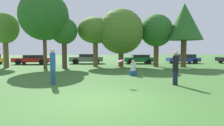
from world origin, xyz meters
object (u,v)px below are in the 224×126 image
at_px(bystander_sitting, 133,69).
at_px(tree_2, 64,32).
at_px(parked_car_blue, 184,59).
at_px(tree_4, 121,32).
at_px(person_thrower, 53,66).
at_px(tree_6, 184,22).
at_px(person_catcher, 175,68).
at_px(parked_car_grey, 87,58).
at_px(tree_3, 95,31).
at_px(parked_car_red, 33,59).
at_px(tree_0, 5,29).
at_px(frisbee, 120,61).
at_px(tree_1, 44,16).
at_px(tree_5, 156,31).
at_px(parked_car_green, 139,59).

distance_m(bystander_sitting, tree_2, 8.71).
bearing_deg(parked_car_blue, tree_4, 28.32).
height_order(person_thrower, tree_6, tree_6).
relative_size(person_thrower, tree_6, 0.28).
height_order(person_catcher, parked_car_grey, person_catcher).
height_order(tree_6, parked_car_blue, tree_6).
height_order(person_thrower, tree_4, tree_4).
bearing_deg(person_catcher, bystander_sitting, -62.07).
xyz_separation_m(tree_3, tree_4, (2.69, -0.51, -0.14)).
relative_size(tree_6, parked_car_red, 1.44).
bearing_deg(tree_4, tree_3, 169.35).
bearing_deg(parked_car_red, person_catcher, 129.88).
distance_m(person_catcher, parked_car_grey, 16.35).
bearing_deg(parked_car_red, tree_3, 154.55).
bearing_deg(parked_car_blue, person_thrower, 47.19).
relative_size(person_catcher, tree_0, 0.31).
height_order(person_thrower, person_catcher, person_thrower).
height_order(frisbee, parked_car_blue, frisbee).
bearing_deg(frisbee, tree_4, 82.90).
bearing_deg(tree_3, bystander_sitting, -69.37).
bearing_deg(tree_1, parked_car_grey, 60.95).
xyz_separation_m(tree_3, parked_car_red, (-7.82, 3.84, -3.19)).
bearing_deg(bystander_sitting, person_catcher, -67.94).
height_order(tree_4, tree_5, tree_4).
distance_m(person_thrower, tree_5, 13.22).
xyz_separation_m(person_thrower, parked_car_blue, (13.79, 14.53, -0.33)).
relative_size(tree_0, tree_6, 0.85).
height_order(person_thrower, frisbee, person_thrower).
relative_size(tree_4, tree_5, 1.10).
distance_m(parked_car_grey, parked_car_green, 6.78).
relative_size(tree_6, parked_car_blue, 1.56).
distance_m(tree_6, parked_car_green, 7.60).
relative_size(tree_3, tree_4, 0.87).
xyz_separation_m(person_thrower, bystander_sitting, (4.77, 3.04, -0.52)).
distance_m(bystander_sitting, tree_6, 9.50).
height_order(tree_5, parked_car_blue, tree_5).
xyz_separation_m(frisbee, tree_4, (1.25, 10.05, 2.47)).
bearing_deg(tree_1, tree_0, 160.65).
bearing_deg(tree_1, tree_3, 22.08).
bearing_deg(tree_6, tree_0, 176.65).
distance_m(tree_5, parked_car_blue, 7.81).
bearing_deg(parked_car_blue, bystander_sitting, 52.57).
bearing_deg(tree_4, parked_car_red, 157.54).
height_order(tree_5, parked_car_grey, tree_5).
height_order(tree_5, parked_car_red, tree_5).
height_order(tree_3, tree_4, tree_4).
bearing_deg(tree_5, tree_2, -174.43).
relative_size(bystander_sitting, tree_2, 0.22).
bearing_deg(tree_4, parked_car_grey, 127.82).
xyz_separation_m(person_catcher, frisbee, (-2.79, 0.38, 0.32)).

